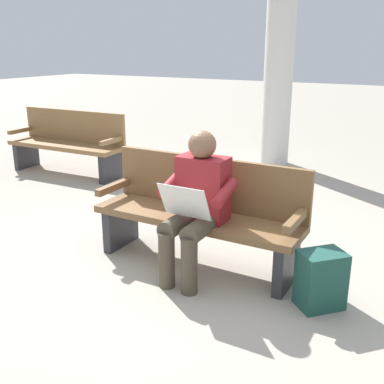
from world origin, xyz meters
name	(u,v)px	position (x,y,z in m)	size (l,w,h in m)	color
ground_plane	(196,264)	(0.00, 0.00, 0.00)	(40.00, 40.00, 0.00)	#A89E8E
bench_near	(200,211)	(0.00, -0.07, 0.46)	(1.80, 0.49, 0.90)	brown
person_seated	(196,202)	(-0.09, 0.16, 0.63)	(0.57, 0.57, 1.18)	maroon
backpack	(320,280)	(-1.10, 0.15, 0.21)	(0.38, 0.38, 0.42)	#1E4C42
bench_far	(68,142)	(3.06, -1.71, 0.46)	(1.81, 0.53, 0.90)	olive
support_pillar	(280,48)	(0.64, -3.73, 1.75)	(0.44, 0.44, 3.51)	silver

